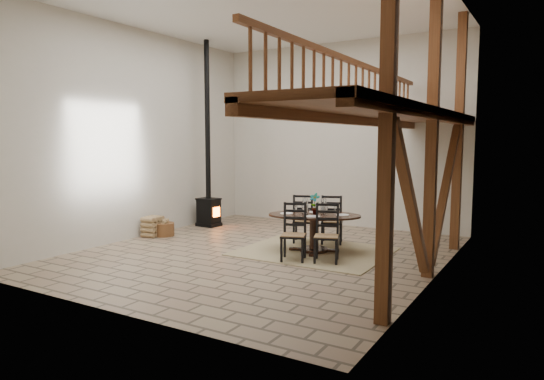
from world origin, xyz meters
The scene contains 7 objects.
ground centered at (0.00, 0.00, 0.00)m, with size 8.00×8.00×0.00m, color gray.
room_shell centered at (1.19, 0.00, 3.01)m, with size 7.02×8.02×5.01m.
rug centered at (0.87, 0.67, 0.01)m, with size 3.00×2.50×0.02m, color tan.
dining_table centered at (0.87, 0.67, 0.45)m, with size 2.24×2.41×1.25m.
wood_stove centered at (-2.96, 1.99, 1.15)m, with size 0.62×0.50×5.00m.
log_basket centered at (-3.06, 0.34, 0.18)m, with size 0.50×0.50×0.41m.
log_stack centered at (-3.25, 0.13, 0.25)m, with size 0.41×0.53×0.49m.
Camera 1 is at (5.23, -8.46, 2.38)m, focal length 32.00 mm.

